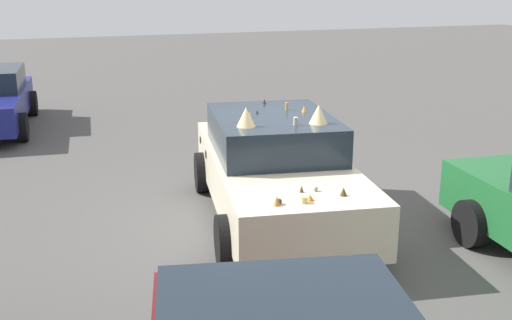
{
  "coord_description": "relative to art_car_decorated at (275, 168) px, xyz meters",
  "views": [
    {
      "loc": [
        -7.61,
        3.06,
        3.29
      ],
      "look_at": [
        0.0,
        0.3,
        0.9
      ],
      "focal_mm": 43.24,
      "sensor_mm": 36.0,
      "label": 1
    }
  ],
  "objects": [
    {
      "name": "art_car_decorated",
      "position": [
        0.0,
        0.0,
        0.0
      ],
      "size": [
        4.64,
        2.55,
        1.7
      ],
      "rotation": [
        0.0,
        0.0,
        2.98
      ],
      "color": "beige",
      "rests_on": "ground"
    },
    {
      "name": "ground_plane",
      "position": [
        -0.05,
        0.01,
        -0.74
      ],
      "size": [
        60.0,
        60.0,
        0.0
      ],
      "primitive_type": "plane",
      "color": "#514F4C"
    }
  ]
}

